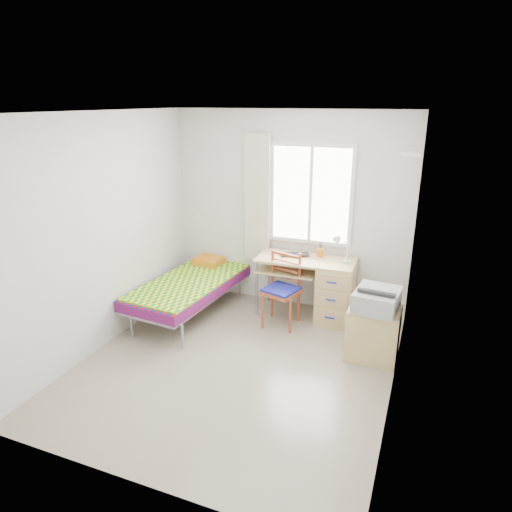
% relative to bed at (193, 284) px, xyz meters
% --- Properties ---
extents(floor, '(3.50, 3.50, 0.00)m').
position_rel_bed_xyz_m(floor, '(1.07, -0.99, -0.39)').
color(floor, '#BCAD93').
rests_on(floor, ground).
extents(ceiling, '(3.50, 3.50, 0.00)m').
position_rel_bed_xyz_m(ceiling, '(1.07, -0.99, 2.21)').
color(ceiling, white).
rests_on(ceiling, wall_back).
extents(wall_back, '(3.20, 0.00, 3.20)m').
position_rel_bed_xyz_m(wall_back, '(1.07, 0.76, 0.91)').
color(wall_back, silver).
rests_on(wall_back, ground).
extents(wall_left, '(0.00, 3.50, 3.50)m').
position_rel_bed_xyz_m(wall_left, '(-0.53, -0.99, 0.91)').
color(wall_left, silver).
rests_on(wall_left, ground).
extents(wall_right, '(0.00, 3.50, 3.50)m').
position_rel_bed_xyz_m(wall_right, '(2.67, -0.99, 0.91)').
color(wall_right, silver).
rests_on(wall_right, ground).
extents(window, '(1.10, 0.04, 1.30)m').
position_rel_bed_xyz_m(window, '(1.37, 0.73, 1.16)').
color(window, white).
rests_on(window, wall_back).
extents(curtain, '(0.35, 0.05, 1.70)m').
position_rel_bed_xyz_m(curtain, '(0.65, 0.69, 1.06)').
color(curtain, beige).
rests_on(curtain, wall_back).
extents(floating_shelf, '(0.20, 0.32, 0.03)m').
position_rel_bed_xyz_m(floating_shelf, '(2.56, 0.41, 1.76)').
color(floating_shelf, white).
rests_on(floating_shelf, wall_right).
extents(bed, '(1.04, 1.95, 0.81)m').
position_rel_bed_xyz_m(bed, '(0.00, 0.00, 0.00)').
color(bed, '#919399').
rests_on(bed, floor).
extents(desk, '(1.27, 0.61, 0.78)m').
position_rel_bed_xyz_m(desk, '(1.75, 0.44, 0.03)').
color(desk, tan).
rests_on(desk, floor).
extents(chair, '(0.49, 0.49, 0.93)m').
position_rel_bed_xyz_m(chair, '(1.22, 0.10, 0.12)').
color(chair, '#923C1C').
rests_on(chair, floor).
extents(cabinet, '(0.55, 0.49, 0.59)m').
position_rel_bed_xyz_m(cabinet, '(2.39, -0.29, -0.10)').
color(cabinet, '#D7BD6E').
rests_on(cabinet, floor).
extents(printer, '(0.49, 0.55, 0.22)m').
position_rel_bed_xyz_m(printer, '(2.40, -0.31, 0.31)').
color(printer, '#A6AAAE').
rests_on(printer, cabinet).
extents(laptop, '(0.43, 0.36, 0.03)m').
position_rel_bed_xyz_m(laptop, '(1.26, 0.45, 0.40)').
color(laptop, black).
rests_on(laptop, desk).
extents(pen_cup, '(0.10, 0.10, 0.10)m').
position_rel_bed_xyz_m(pen_cup, '(1.56, 0.60, 0.44)').
color(pen_cup, orange).
rests_on(pen_cup, desk).
extents(task_lamp, '(0.22, 0.31, 0.38)m').
position_rel_bed_xyz_m(task_lamp, '(1.87, 0.37, 0.62)').
color(task_lamp, white).
rests_on(task_lamp, desk).
extents(book, '(0.20, 0.24, 0.02)m').
position_rel_bed_xyz_m(book, '(1.20, 0.41, 0.20)').
color(book, gray).
rests_on(book, desk).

